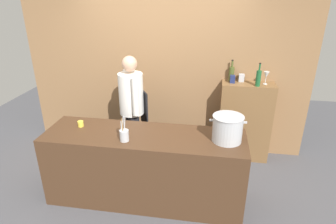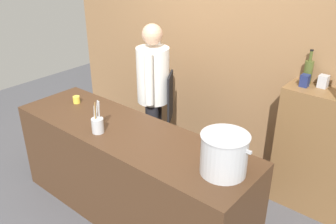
{
  "view_description": "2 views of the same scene",
  "coord_description": "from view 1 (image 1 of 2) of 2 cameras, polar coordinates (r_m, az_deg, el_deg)",
  "views": [
    {
      "loc": [
        0.75,
        -2.89,
        2.47
      ],
      "look_at": [
        0.24,
        0.27,
        1.09
      ],
      "focal_mm": 30.64,
      "sensor_mm": 36.0,
      "label": 1
    },
    {
      "loc": [
        1.99,
        -1.85,
        2.39
      ],
      "look_at": [
        0.14,
        0.38,
        0.98
      ],
      "focal_mm": 38.06,
      "sensor_mm": 36.0,
      "label": 2
    }
  ],
  "objects": [
    {
      "name": "wine_glass_short",
      "position": [
        4.3,
        18.96,
        6.96
      ],
      "size": [
        0.08,
        0.08,
        0.18
      ],
      "color": "silver",
      "rests_on": "bar_cabinet"
    },
    {
      "name": "utensil_crock",
      "position": [
        3.24,
        -8.72,
        -4.51
      ],
      "size": [
        0.1,
        0.1,
        0.29
      ],
      "color": "#B7BABF",
      "rests_on": "prep_counter"
    },
    {
      "name": "butter_jar",
      "position": [
        3.7,
        -16.99,
        -2.26
      ],
      "size": [
        0.07,
        0.07,
        0.07
      ],
      "primitive_type": "cylinder",
      "color": "yellow",
      "rests_on": "prep_counter"
    },
    {
      "name": "prep_counter",
      "position": [
        3.61,
        -4.59,
        -10.83
      ],
      "size": [
        2.38,
        0.7,
        0.9
      ],
      "primitive_type": "cube",
      "color": "#472D1C",
      "rests_on": "ground_plane"
    },
    {
      "name": "wine_bottle_olive",
      "position": [
        4.33,
        12.51,
        7.52
      ],
      "size": [
        0.08,
        0.08,
        0.31
      ],
      "color": "#475123",
      "rests_on": "bar_cabinet"
    },
    {
      "name": "brick_back_panel",
      "position": [
        4.46,
        -0.79,
        10.78
      ],
      "size": [
        4.4,
        0.1,
        3.0
      ],
      "primitive_type": "cube",
      "color": "olive",
      "rests_on": "ground_plane"
    },
    {
      "name": "wine_bottle_green",
      "position": [
        4.18,
        17.54,
        6.51
      ],
      "size": [
        0.07,
        0.07,
        0.33
      ],
      "color": "#1E592D",
      "rests_on": "bar_cabinet"
    },
    {
      "name": "chef",
      "position": [
        4.07,
        -7.18,
        1.43
      ],
      "size": [
        0.41,
        0.47,
        1.66
      ],
      "rotation": [
        0.0,
        0.0,
        2.12
      ],
      "color": "black",
      "rests_on": "ground_plane"
    },
    {
      "name": "spice_tin_silver",
      "position": [
        4.35,
        14.4,
        6.61
      ],
      "size": [
        0.08,
        0.08,
        0.11
      ],
      "primitive_type": "cube",
      "color": "#B2B2B7",
      "rests_on": "bar_cabinet"
    },
    {
      "name": "ground_plane",
      "position": [
        3.88,
        -4.37,
        -16.34
      ],
      "size": [
        8.0,
        8.0,
        0.0
      ],
      "primitive_type": "plane",
      "color": "#4C4C51"
    },
    {
      "name": "stockpot_large",
      "position": [
        3.24,
        11.75,
        -3.23
      ],
      "size": [
        0.4,
        0.34,
        0.3
      ],
      "color": "#B7BABF",
      "rests_on": "prep_counter"
    },
    {
      "name": "bar_cabinet",
      "position": [
        4.52,
        14.98,
        -1.87
      ],
      "size": [
        0.76,
        0.32,
        1.22
      ],
      "primitive_type": "cube",
      "color": "brown",
      "rests_on": "ground_plane"
    },
    {
      "name": "spice_tin_navy",
      "position": [
        4.26,
        12.71,
        6.41
      ],
      "size": [
        0.07,
        0.07,
        0.11
      ],
      "primitive_type": "cube",
      "color": "navy",
      "rests_on": "bar_cabinet"
    }
  ]
}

